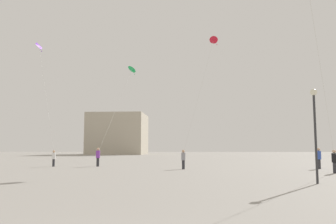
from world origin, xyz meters
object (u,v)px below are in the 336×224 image
Objects in this scene: person_in_purple at (98,156)px; building_left_hall at (118,134)px; kite_emerald_diamond at (132,69)px; person_in_grey at (183,159)px; person_in_black at (334,160)px; lamppost_east at (315,119)px; kite_violet_delta at (40,49)px; kite_crimson_diamond at (213,42)px; person_in_blue at (319,157)px; person_in_white at (54,158)px.

person_in_purple is 64.05m from building_left_hall.
person_in_grey is at bearing -62.42° from kite_emerald_diamond.
building_left_hall is at bearing -113.45° from person_in_black.
lamppost_east is (13.90, -24.64, -8.54)m from kite_emerald_diamond.
person_in_grey is at bearing -20.15° from kite_violet_delta.
kite_violet_delta is (-18.84, 0.69, -0.24)m from kite_crimson_diamond.
kite_emerald_diamond reaches higher than person_in_grey.
kite_emerald_diamond is at bearing -115.90° from person_in_purple.
kite_violet_delta reaches higher than person_in_grey.
kite_crimson_diamond is 1.10× the size of kite_emerald_diamond.
person_in_black is 0.93× the size of person_in_blue.
person_in_grey is 18.33m from kite_emerald_diamond.
person_in_purple is at bearing -69.03° from person_in_black.
person_in_purple is 22.10m from lamppost_east.
person_in_grey is at bearing 126.98° from person_in_blue.
kite_violet_delta is at bearing -67.16° from person_in_black.
lamppost_east is at bearing 120.02° from person_in_purple.
person_in_black is at bearing -156.99° from person_in_blue.
person_in_purple is at bearing -173.88° from kite_crimson_diamond.
kite_violet_delta is at bearing -121.12° from person_in_grey.
person_in_grey is (8.53, -3.85, -0.09)m from person_in_purple.
kite_violet_delta is at bearing -30.25° from person_in_purple.
lamppost_east is (26.84, -78.34, -2.35)m from building_left_hall.
building_left_hall is (-11.22, 62.89, 4.66)m from person_in_purple.
person_in_grey is 13.32m from person_in_white.
person_in_black is at bearing 179.58° from person_in_white.
person_in_black is 30.84m from kite_violet_delta.
person_in_black is 0.14× the size of kite_violet_delta.
kite_crimson_diamond is at bearing 103.56° from lamppost_east.
person_in_blue is at bearing -145.49° from person_in_black.
person_in_black is (11.02, -4.08, 0.02)m from person_in_grey.
person_in_white is 0.13× the size of kite_crimson_diamond.
building_left_hall is at bearing 93.74° from kite_violet_delta.
person_in_purple is 1.10× the size of person_in_grey.
building_left_hall reaches higher than person_in_purple.
person_in_white is 19.98m from kite_crimson_diamond.
kite_emerald_diamond is 29.55m from lamppost_east.
kite_violet_delta is at bearing -141.05° from kite_emerald_diamond.
kite_violet_delta is 30.19m from lamppost_east.
person_in_grey is 1.05× the size of person_in_white.
kite_emerald_diamond reaches higher than building_left_hall.
person_in_purple and person_in_blue have the same top height.
person_in_purple reaches higher than person_in_grey.
lamppost_east is at bearing -60.58° from kite_emerald_diamond.
person_in_grey is 69.76m from building_left_hall.
person_in_blue is at bearing -64.32° from building_left_hall.
person_in_purple is at bearing -100.61° from kite_emerald_diamond.
person_in_grey is at bearing -177.98° from person_in_white.
kite_crimson_diamond is (11.59, 1.24, 11.83)m from person_in_purple.
person_in_white is at bearing -122.34° from kite_emerald_diamond.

